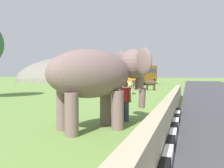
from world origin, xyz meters
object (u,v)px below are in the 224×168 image
bus_orange (143,73)px  cow_near (130,85)px  elephant (100,75)px  person_handler (125,99)px  cow_far (136,82)px  cow_mid (150,83)px  bus_red (100,73)px

bus_orange → cow_near: bus_orange is taller
elephant → cow_near: elephant is taller
person_handler → elephant: bearing=159.4°
bus_orange → cow_far: bearing=-173.2°
bus_orange → cow_mid: bearing=-165.5°
elephant → cow_mid: size_ratio=2.02×
cow_mid → cow_far: bearing=49.5°
person_handler → cow_far: (19.74, 3.86, -0.06)m
bus_red → cow_near: bus_red is taller
person_handler → cow_far: 20.11m
elephant → cow_far: bearing=8.8°
bus_orange → cow_near: size_ratio=4.88×
bus_red → cow_far: (-1.21, -5.57, -1.21)m
cow_near → cow_far: (7.66, 1.02, 0.00)m
bus_red → cow_near: 11.11m
cow_near → cow_mid: 5.99m
elephant → bus_orange: size_ratio=0.41×
person_handler → cow_mid: size_ratio=0.86×
cow_near → cow_mid: (5.89, -1.05, 0.00)m
cow_mid → bus_red: bearing=68.8°
bus_orange → cow_mid: 13.87m
cow_mid → elephant: bearing=-176.4°
person_handler → cow_mid: 18.06m
elephant → cow_near: size_ratio=2.02×
cow_mid → person_handler: bearing=-174.3°
bus_orange → cow_mid: size_ratio=4.88×
elephant → cow_mid: bearing=3.6°
cow_far → cow_near: bearing=-172.4°
elephant → bus_orange: bearing=8.1°
bus_orange → cow_far: size_ratio=5.60×
cow_near → cow_mid: bearing=-10.1°
elephant → person_handler: 1.88m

